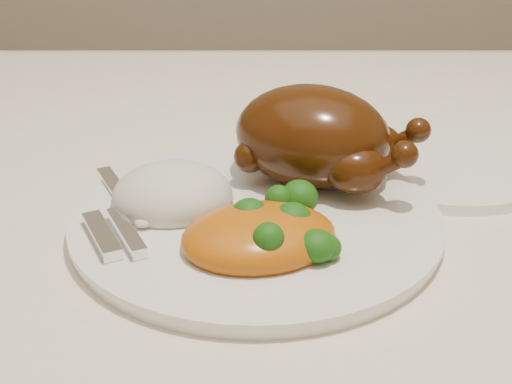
{
  "coord_description": "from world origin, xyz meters",
  "views": [
    {
      "loc": [
        0.09,
        -0.59,
        1.07
      ],
      "look_at": [
        0.09,
        -0.05,
        0.8
      ],
      "focal_mm": 50.0,
      "sensor_mm": 36.0,
      "label": 1
    }
  ],
  "objects_px": {
    "dining_table": "(170,291)",
    "roast_chicken": "(316,137)",
    "dinner_plate": "(256,220)",
    "side_plate": "(440,158)"
  },
  "relations": [
    {
      "from": "dinner_plate",
      "to": "roast_chicken",
      "type": "bearing_deg",
      "value": 49.23
    },
    {
      "from": "dinner_plate",
      "to": "side_plate",
      "type": "bearing_deg",
      "value": 35.37
    },
    {
      "from": "dinner_plate",
      "to": "side_plate",
      "type": "distance_m",
      "value": 0.23
    },
    {
      "from": "side_plate",
      "to": "roast_chicken",
      "type": "distance_m",
      "value": 0.16
    },
    {
      "from": "dining_table",
      "to": "side_plate",
      "type": "relative_size",
      "value": 6.88
    },
    {
      "from": "dinner_plate",
      "to": "roast_chicken",
      "type": "relative_size",
      "value": 1.61
    },
    {
      "from": "dining_table",
      "to": "side_plate",
      "type": "height_order",
      "value": "side_plate"
    },
    {
      "from": "dining_table",
      "to": "roast_chicken",
      "type": "relative_size",
      "value": 8.28
    },
    {
      "from": "dining_table",
      "to": "side_plate",
      "type": "xyz_separation_m",
      "value": [
        0.27,
        0.08,
        0.11
      ]
    },
    {
      "from": "side_plate",
      "to": "roast_chicken",
      "type": "relative_size",
      "value": 1.2
    }
  ]
}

